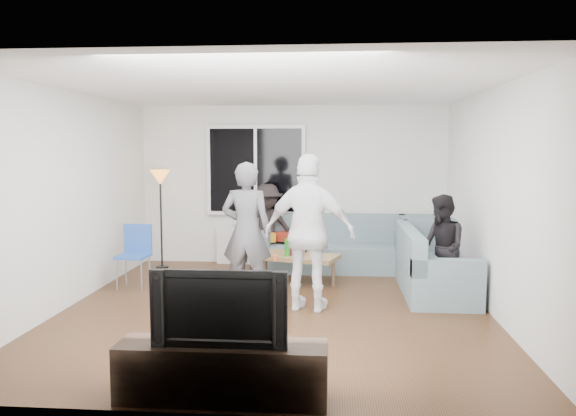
# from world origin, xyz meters

# --- Properties ---
(floor) EXTENTS (5.00, 5.50, 0.04)m
(floor) POSITION_xyz_m (0.00, 0.00, -0.02)
(floor) COLOR #56351C
(floor) RESTS_ON ground
(ceiling) EXTENTS (5.00, 5.50, 0.04)m
(ceiling) POSITION_xyz_m (0.00, 0.00, 2.62)
(ceiling) COLOR white
(ceiling) RESTS_ON ground
(wall_back) EXTENTS (5.00, 0.04, 2.60)m
(wall_back) POSITION_xyz_m (0.00, 2.77, 1.30)
(wall_back) COLOR silver
(wall_back) RESTS_ON ground
(wall_front) EXTENTS (5.00, 0.04, 2.60)m
(wall_front) POSITION_xyz_m (0.00, -2.77, 1.30)
(wall_front) COLOR silver
(wall_front) RESTS_ON ground
(wall_left) EXTENTS (0.04, 5.50, 2.60)m
(wall_left) POSITION_xyz_m (-2.52, 0.00, 1.30)
(wall_left) COLOR silver
(wall_left) RESTS_ON ground
(wall_right) EXTENTS (0.04, 5.50, 2.60)m
(wall_right) POSITION_xyz_m (2.52, 0.00, 1.30)
(wall_right) COLOR silver
(wall_right) RESTS_ON ground
(window_frame) EXTENTS (1.62, 0.06, 1.47)m
(window_frame) POSITION_xyz_m (-0.60, 2.69, 1.55)
(window_frame) COLOR white
(window_frame) RESTS_ON wall_back
(window_glass) EXTENTS (1.50, 0.02, 1.35)m
(window_glass) POSITION_xyz_m (-0.60, 2.65, 1.55)
(window_glass) COLOR black
(window_glass) RESTS_ON window_frame
(window_mullion) EXTENTS (0.05, 0.03, 1.35)m
(window_mullion) POSITION_xyz_m (-0.60, 2.64, 1.55)
(window_mullion) COLOR white
(window_mullion) RESTS_ON window_frame
(radiator) EXTENTS (1.30, 0.12, 0.62)m
(radiator) POSITION_xyz_m (-0.60, 2.65, 0.31)
(radiator) COLOR silver
(radiator) RESTS_ON floor
(potted_plant) EXTENTS (0.20, 0.17, 0.33)m
(potted_plant) POSITION_xyz_m (-0.26, 2.62, 0.79)
(potted_plant) COLOR #346A2A
(potted_plant) RESTS_ON radiator
(vase) EXTENTS (0.22, 0.22, 0.19)m
(vase) POSITION_xyz_m (-0.87, 2.62, 0.72)
(vase) COLOR white
(vase) RESTS_ON radiator
(sofa_back_section) EXTENTS (2.30, 0.85, 0.85)m
(sofa_back_section) POSITION_xyz_m (0.67, 2.27, 0.42)
(sofa_back_section) COLOR slate
(sofa_back_section) RESTS_ON floor
(sofa_right_section) EXTENTS (2.00, 0.85, 0.85)m
(sofa_right_section) POSITION_xyz_m (2.02, 0.98, 0.42)
(sofa_right_section) COLOR slate
(sofa_right_section) RESTS_ON floor
(sofa_corner) EXTENTS (0.85, 0.85, 0.85)m
(sofa_corner) POSITION_xyz_m (2.14, 2.27, 0.42)
(sofa_corner) COLOR slate
(sofa_corner) RESTS_ON floor
(cushion_yellow) EXTENTS (0.48, 0.44, 0.14)m
(cushion_yellow) POSITION_xyz_m (-0.46, 2.25, 0.51)
(cushion_yellow) COLOR gold
(cushion_yellow) RESTS_ON sofa_back_section
(cushion_red) EXTENTS (0.46, 0.44, 0.13)m
(cushion_red) POSITION_xyz_m (-0.05, 2.33, 0.51)
(cushion_red) COLOR maroon
(cushion_red) RESTS_ON sofa_back_section
(coffee_table) EXTENTS (1.23, 0.90, 0.40)m
(coffee_table) POSITION_xyz_m (0.18, 1.38, 0.20)
(coffee_table) COLOR #A78950
(coffee_table) RESTS_ON floor
(pitcher) EXTENTS (0.17, 0.17, 0.17)m
(pitcher) POSITION_xyz_m (0.11, 1.36, 0.49)
(pitcher) COLOR maroon
(pitcher) RESTS_ON coffee_table
(side_chair) EXTENTS (0.43, 0.43, 0.86)m
(side_chair) POSITION_xyz_m (-2.05, 0.88, 0.43)
(side_chair) COLOR #2957B4
(side_chair) RESTS_ON floor
(floor_lamp) EXTENTS (0.32, 0.32, 1.56)m
(floor_lamp) POSITION_xyz_m (-2.05, 2.18, 0.78)
(floor_lamp) COLOR orange
(floor_lamp) RESTS_ON floor
(player_left) EXTENTS (0.68, 0.48, 1.74)m
(player_left) POSITION_xyz_m (-0.40, 0.39, 0.87)
(player_left) COLOR #515257
(player_left) RESTS_ON floor
(player_right) EXTENTS (1.16, 0.67, 1.85)m
(player_right) POSITION_xyz_m (0.40, -0.01, 0.92)
(player_right) COLOR white
(player_right) RESTS_ON floor
(spectator_right) EXTENTS (0.64, 0.75, 1.34)m
(spectator_right) POSITION_xyz_m (2.02, 0.50, 0.67)
(spectator_right) COLOR black
(spectator_right) RESTS_ON floor
(spectator_back) EXTENTS (0.97, 0.71, 1.35)m
(spectator_back) POSITION_xyz_m (-0.37, 2.30, 0.67)
(spectator_back) COLOR black
(spectator_back) RESTS_ON floor
(tv_console) EXTENTS (1.60, 0.40, 0.44)m
(tv_console) POSITION_xyz_m (-0.15, -2.50, 0.22)
(tv_console) COLOR #37271B
(tv_console) RESTS_ON floor
(television) EXTENTS (1.02, 0.13, 0.59)m
(television) POSITION_xyz_m (-0.15, -2.50, 0.73)
(television) COLOR black
(television) RESTS_ON tv_console
(bottle_d) EXTENTS (0.07, 0.07, 0.22)m
(bottle_d) POSITION_xyz_m (0.41, 1.32, 0.51)
(bottle_d) COLOR #C95D11
(bottle_d) RESTS_ON coffee_table
(bottle_c) EXTENTS (0.07, 0.07, 0.18)m
(bottle_c) POSITION_xyz_m (0.26, 1.58, 0.49)
(bottle_c) COLOR black
(bottle_c) RESTS_ON coffee_table
(bottle_b) EXTENTS (0.08, 0.08, 0.24)m
(bottle_b) POSITION_xyz_m (0.03, 1.27, 0.52)
(bottle_b) COLOR #1A911B
(bottle_b) RESTS_ON coffee_table
(bottle_e) EXTENTS (0.07, 0.07, 0.21)m
(bottle_e) POSITION_xyz_m (0.49, 1.53, 0.50)
(bottle_e) COLOR black
(bottle_e) RESTS_ON coffee_table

